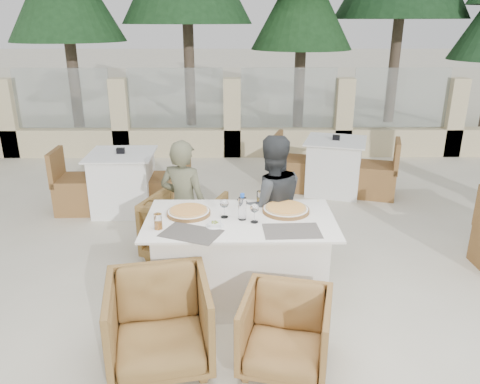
{
  "coord_description": "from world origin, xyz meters",
  "views": [
    {
      "loc": [
        0.07,
        -3.55,
        2.34
      ],
      "look_at": [
        0.11,
        0.37,
        0.9
      ],
      "focal_mm": 35.0,
      "sensor_mm": 36.0,
      "label": 1
    }
  ],
  "objects_px": {
    "water_bottle": "(242,207)",
    "diner_right": "(271,207)",
    "wine_glass_centre": "(224,207)",
    "olive_dish": "(215,224)",
    "wine_glass_near": "(254,212)",
    "pizza_right": "(286,209)",
    "beer_glass_right": "(260,198)",
    "beer_glass_left": "(158,221)",
    "pizza_left": "(189,212)",
    "armchair_far_right": "(269,240)",
    "armchair_near_right": "(285,332)",
    "diner_left": "(184,205)",
    "bg_table_b": "(334,166)",
    "dining_table": "(240,259)",
    "bg_table_a": "(123,182)",
    "armchair_near_left": "(159,323)",
    "armchair_far_left": "(185,226)"
  },
  "relations": [
    {
      "from": "water_bottle",
      "to": "diner_right",
      "type": "relative_size",
      "value": 0.17
    },
    {
      "from": "wine_glass_centre",
      "to": "olive_dish",
      "type": "distance_m",
      "value": 0.21
    },
    {
      "from": "wine_glass_near",
      "to": "pizza_right",
      "type": "bearing_deg",
      "value": 38.32
    },
    {
      "from": "beer_glass_right",
      "to": "water_bottle",
      "type": "bearing_deg",
      "value": -116.03
    },
    {
      "from": "water_bottle",
      "to": "beer_glass_right",
      "type": "height_order",
      "value": "water_bottle"
    },
    {
      "from": "wine_glass_centre",
      "to": "beer_glass_left",
      "type": "xyz_separation_m",
      "value": [
        -0.52,
        -0.23,
        -0.03
      ]
    },
    {
      "from": "pizza_left",
      "to": "diner_right",
      "type": "bearing_deg",
      "value": 26.24
    },
    {
      "from": "armchair_far_right",
      "to": "armchair_near_right",
      "type": "bearing_deg",
      "value": 110.88
    },
    {
      "from": "diner_left",
      "to": "bg_table_b",
      "type": "relative_size",
      "value": 0.8
    },
    {
      "from": "armchair_near_right",
      "to": "dining_table",
      "type": "bearing_deg",
      "value": 122.86
    },
    {
      "from": "beer_glass_left",
      "to": "diner_left",
      "type": "relative_size",
      "value": 0.1
    },
    {
      "from": "dining_table",
      "to": "wine_glass_near",
      "type": "height_order",
      "value": "wine_glass_near"
    },
    {
      "from": "wine_glass_centre",
      "to": "wine_glass_near",
      "type": "bearing_deg",
      "value": -22.86
    },
    {
      "from": "diner_right",
      "to": "bg_table_a",
      "type": "bearing_deg",
      "value": -53.88
    },
    {
      "from": "beer_glass_left",
      "to": "olive_dish",
      "type": "xyz_separation_m",
      "value": [
        0.45,
        0.04,
        -0.04
      ]
    },
    {
      "from": "pizza_right",
      "to": "wine_glass_near",
      "type": "xyz_separation_m",
      "value": [
        -0.28,
        -0.22,
        0.07
      ]
    },
    {
      "from": "pizza_right",
      "to": "armchair_far_right",
      "type": "relative_size",
      "value": 0.68
    },
    {
      "from": "diner_left",
      "to": "diner_right",
      "type": "relative_size",
      "value": 0.94
    },
    {
      "from": "wine_glass_centre",
      "to": "armchair_near_left",
      "type": "relative_size",
      "value": 0.25
    },
    {
      "from": "water_bottle",
      "to": "armchair_near_left",
      "type": "height_order",
      "value": "water_bottle"
    },
    {
      "from": "beer_glass_right",
      "to": "diner_right",
      "type": "relative_size",
      "value": 0.09
    },
    {
      "from": "bg_table_a",
      "to": "armchair_far_right",
      "type": "bearing_deg",
      "value": -40.59
    },
    {
      "from": "beer_glass_left",
      "to": "armchair_far_left",
      "type": "height_order",
      "value": "beer_glass_left"
    },
    {
      "from": "armchair_near_left",
      "to": "armchair_far_left",
      "type": "bearing_deg",
      "value": 78.91
    },
    {
      "from": "pizza_right",
      "to": "wine_glass_near",
      "type": "height_order",
      "value": "wine_glass_near"
    },
    {
      "from": "wine_glass_centre",
      "to": "diner_left",
      "type": "bearing_deg",
      "value": 125.76
    },
    {
      "from": "armchair_near_left",
      "to": "bg_table_a",
      "type": "relative_size",
      "value": 0.44
    },
    {
      "from": "wine_glass_centre",
      "to": "pizza_right",
      "type": "bearing_deg",
      "value": 12.47
    },
    {
      "from": "pizza_left",
      "to": "wine_glass_near",
      "type": "xyz_separation_m",
      "value": [
        0.56,
        -0.17,
        0.07
      ]
    },
    {
      "from": "water_bottle",
      "to": "armchair_near_right",
      "type": "relative_size",
      "value": 0.37
    },
    {
      "from": "pizza_left",
      "to": "dining_table",
      "type": "bearing_deg",
      "value": -11.99
    },
    {
      "from": "armchair_far_left",
      "to": "armchair_far_right",
      "type": "xyz_separation_m",
      "value": [
        0.87,
        -0.21,
        -0.06
      ]
    },
    {
      "from": "armchair_far_right",
      "to": "bg_table_a",
      "type": "xyz_separation_m",
      "value": [
        -1.79,
        1.46,
        0.11
      ]
    },
    {
      "from": "water_bottle",
      "to": "armchair_far_left",
      "type": "bearing_deg",
      "value": 124.73
    },
    {
      "from": "diner_left",
      "to": "bg_table_a",
      "type": "xyz_separation_m",
      "value": [
        -0.94,
        1.48,
        -0.27
      ]
    },
    {
      "from": "armchair_near_left",
      "to": "diner_left",
      "type": "distance_m",
      "value": 1.47
    },
    {
      "from": "wine_glass_centre",
      "to": "wine_glass_near",
      "type": "relative_size",
      "value": 1.0
    },
    {
      "from": "bg_table_b",
      "to": "wine_glass_centre",
      "type": "bearing_deg",
      "value": -102.39
    },
    {
      "from": "pizza_right",
      "to": "armchair_near_right",
      "type": "height_order",
      "value": "pizza_right"
    },
    {
      "from": "pizza_right",
      "to": "beer_glass_left",
      "type": "height_order",
      "value": "beer_glass_left"
    },
    {
      "from": "pizza_left",
      "to": "beer_glass_left",
      "type": "height_order",
      "value": "beer_glass_left"
    },
    {
      "from": "water_bottle",
      "to": "diner_left",
      "type": "relative_size",
      "value": 0.18
    },
    {
      "from": "pizza_left",
      "to": "bg_table_b",
      "type": "bearing_deg",
      "value": 55.81
    },
    {
      "from": "pizza_left",
      "to": "armchair_near_right",
      "type": "xyz_separation_m",
      "value": [
        0.75,
        -0.98,
        -0.51
      ]
    },
    {
      "from": "pizza_right",
      "to": "beer_glass_right",
      "type": "height_order",
      "value": "beer_glass_right"
    },
    {
      "from": "pizza_left",
      "to": "armchair_far_right",
      "type": "height_order",
      "value": "pizza_left"
    },
    {
      "from": "beer_glass_left",
      "to": "bg_table_b",
      "type": "height_order",
      "value": "beer_glass_left"
    },
    {
      "from": "water_bottle",
      "to": "diner_right",
      "type": "height_order",
      "value": "diner_right"
    },
    {
      "from": "wine_glass_near",
      "to": "diner_right",
      "type": "height_order",
      "value": "diner_right"
    },
    {
      "from": "pizza_right",
      "to": "olive_dish",
      "type": "bearing_deg",
      "value": -153.4
    }
  ]
}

